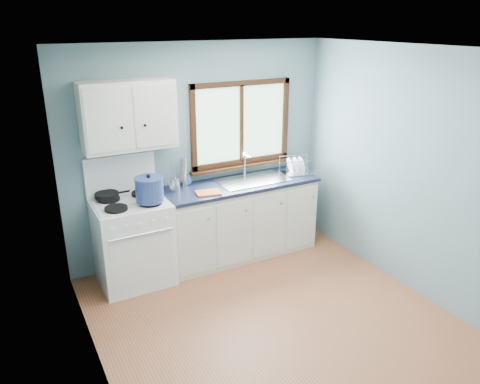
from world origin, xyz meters
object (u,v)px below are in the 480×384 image
dish_rack (296,169)px  utensil_crock (174,185)px  sink (252,185)px  base_cabinets (239,222)px  gas_range (133,239)px  thermos (184,172)px  skillet (107,195)px  stockpot (149,189)px

dish_rack → utensil_crock: bearing=-169.8°
dish_rack → sink: bearing=-167.0°
base_cabinets → gas_range: bearing=-179.2°
utensil_crock → thermos: 0.21m
base_cabinets → skillet: 1.61m
gas_range → dish_rack: gas_range is taller
utensil_crock → dish_rack: 1.57m
base_cabinets → utensil_crock: (-0.76, 0.09, 0.59)m
utensil_crock → thermos: size_ratio=1.11×
gas_range → sink: 1.53m
sink → base_cabinets: bearing=179.9°
thermos → dish_rack: (1.41, -0.21, -0.11)m
skillet → stockpot: (0.36, -0.31, 0.10)m
thermos → dish_rack: thermos is taller
stockpot → skillet: bearing=139.3°
stockpot → utensil_crock: size_ratio=0.96×
gas_range → skillet: (-0.19, 0.16, 0.49)m
stockpot → dish_rack: stockpot is taller
stockpot → utensil_crock: (0.37, 0.26, -0.09)m
sink → skillet: 1.69m
sink → dish_rack: 0.63m
skillet → thermos: (0.89, 0.06, 0.10)m
base_cabinets → dish_rack: dish_rack is taller
skillet → dish_rack: bearing=-8.0°
sink → dish_rack: sink is taller
gas_range → stockpot: bearing=-41.5°
skillet → dish_rack: 2.30m
sink → thermos: thermos is taller
stockpot → dish_rack: bearing=4.8°
skillet → stockpot: bearing=-44.9°
base_cabinets → thermos: (-0.61, 0.20, 0.68)m
gas_range → skillet: bearing=140.1°
base_cabinets → dish_rack: bearing=-0.7°
sink → stockpot: 1.34m
skillet → dish_rack: (2.30, -0.15, -0.01)m
base_cabinets → stockpot: stockpot is taller
dish_rack → base_cabinets: bearing=-166.9°
gas_range → sink: size_ratio=1.62×
skillet → thermos: thermos is taller
base_cabinets → sink: 0.48m
stockpot → thermos: size_ratio=1.06×
gas_range → base_cabinets: gas_range is taller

